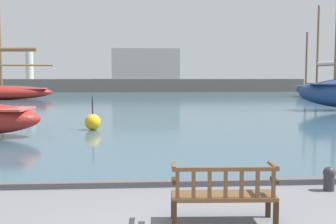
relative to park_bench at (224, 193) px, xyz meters
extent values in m
cube|color=#385666|center=(-0.60, 42.42, -0.43)|extent=(100.00, 80.00, 0.08)
cube|color=#4C4C50|center=(-0.60, 2.27, -0.41)|extent=(40.00, 0.30, 0.12)
cube|color=#322113|center=(-0.75, 0.29, -0.26)|extent=(0.07, 0.07, 0.42)
cube|color=#322113|center=(0.78, 0.23, -0.26)|extent=(0.07, 0.07, 0.42)
cube|color=#322113|center=(-0.77, -0.16, -0.26)|extent=(0.07, 0.07, 0.42)
cube|color=#322113|center=(0.76, -0.22, -0.26)|extent=(0.07, 0.07, 0.42)
cube|color=brown|center=(0.00, 0.04, -0.05)|extent=(1.62, 0.59, 0.06)
cube|color=brown|center=(-0.01, -0.18, 0.42)|extent=(1.60, 0.12, 0.06)
cube|color=brown|center=(-0.73, -0.15, 0.19)|extent=(0.06, 0.04, 0.41)
cube|color=brown|center=(-0.49, -0.16, 0.19)|extent=(0.06, 0.04, 0.41)
cube|color=brown|center=(-0.25, -0.17, 0.19)|extent=(0.06, 0.04, 0.41)
cube|color=brown|center=(-0.01, -0.18, 0.19)|extent=(0.06, 0.04, 0.41)
cube|color=brown|center=(0.23, -0.19, 0.19)|extent=(0.06, 0.04, 0.41)
cube|color=brown|center=(0.47, -0.20, 0.19)|extent=(0.06, 0.04, 0.41)
cube|color=brown|center=(0.71, -0.21, 0.19)|extent=(0.06, 0.04, 0.41)
cube|color=#322113|center=(-0.77, -0.02, 0.22)|extent=(0.07, 0.30, 0.06)
cube|color=brown|center=(-0.77, 0.07, 0.43)|extent=(0.08, 0.47, 0.04)
cube|color=#322113|center=(0.77, -0.09, 0.22)|extent=(0.07, 0.30, 0.06)
cube|color=brown|center=(0.77, 0.00, 0.43)|extent=(0.08, 0.47, 0.04)
ellipsoid|color=maroon|center=(-13.72, 33.18, 0.24)|extent=(8.76, 3.25, 1.27)
cube|color=#C6514C|center=(-13.72, 33.18, 0.59)|extent=(7.67, 2.60, 0.08)
cylinder|color=brown|center=(-13.93, 33.15, 5.29)|extent=(0.21, 0.21, 9.32)
cylinder|color=brown|center=(-11.67, 33.47, 2.76)|extent=(4.55, 0.82, 0.16)
ellipsoid|color=navy|center=(16.41, 34.69, 0.30)|extent=(2.95, 8.26, 1.39)
cube|color=#516B9E|center=(16.41, 34.69, 0.69)|extent=(2.32, 7.24, 0.08)
cylinder|color=brown|center=(16.39, 34.89, 4.71)|extent=(0.21, 0.21, 7.97)
cylinder|color=brown|center=(16.61, 32.73, 2.80)|extent=(0.61, 4.34, 0.17)
cylinder|color=silver|center=(16.61, 32.73, 2.97)|extent=(0.74, 3.92, 0.34)
cylinder|color=brown|center=(16.17, 37.10, 3.53)|extent=(0.21, 0.21, 5.61)
cylinder|color=#2D2D33|center=(2.46, 1.70, -0.29)|extent=(0.21, 0.21, 0.36)
sphere|color=#2D2D33|center=(2.46, 1.70, -0.11)|extent=(0.24, 0.24, 0.24)
sphere|color=gold|center=(-3.20, 10.83, -0.07)|extent=(0.65, 0.65, 0.65)
cylinder|color=#2D2D33|center=(-3.20, 10.83, 0.61)|extent=(0.06, 0.06, 0.70)
cube|color=#66605B|center=(-0.60, 50.87, 0.44)|extent=(43.10, 2.40, 1.81)
cube|color=#B7B2A3|center=(-0.49, 50.87, 3.38)|extent=(9.07, 2.00, 4.07)
cylinder|color=beige|center=(-15.92, 50.87, 3.20)|extent=(1.00, 1.00, 3.71)
camera|label=1|loc=(-1.27, -6.27, 1.81)|focal=45.00mm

